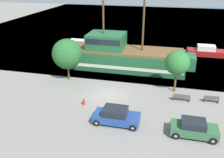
# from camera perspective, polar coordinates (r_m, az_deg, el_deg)

# --- Properties ---
(ground_plane) EXTENTS (160.00, 160.00, 0.00)m
(ground_plane) POSITION_cam_1_polar(r_m,az_deg,el_deg) (29.17, -0.95, -3.68)
(ground_plane) COLOR gray
(water_surface) EXTENTS (80.00, 80.00, 0.00)m
(water_surface) POSITION_cam_1_polar(r_m,az_deg,el_deg) (70.67, 8.30, 12.38)
(water_surface) COLOR #33566B
(water_surface) RESTS_ON ground
(pirate_ship) EXTENTS (18.89, 5.59, 10.79)m
(pirate_ship) POSITION_cam_1_polar(r_m,az_deg,el_deg) (36.98, 2.33, 5.36)
(pirate_ship) COLOR #1E5633
(pirate_ship) RESTS_ON water_surface
(moored_boat_dockside) EXTENTS (7.24, 2.36, 1.76)m
(moored_boat_dockside) POSITION_cam_1_polar(r_m,az_deg,el_deg) (45.77, 21.16, 5.84)
(moored_boat_dockside) COLOR maroon
(moored_boat_dockside) RESTS_ON water_surface
(moored_boat_outer) EXTENTS (7.14, 2.04, 1.69)m
(moored_boat_outer) POSITION_cam_1_polar(r_m,az_deg,el_deg) (47.05, -7.46, 7.62)
(moored_boat_outer) COLOR #B7B2A8
(moored_boat_outer) RESTS_ON water_surface
(parked_car_curb_front) EXTENTS (4.34, 2.02, 1.59)m
(parked_car_curb_front) POSITION_cam_1_polar(r_m,az_deg,el_deg) (23.71, 0.97, -8.44)
(parked_car_curb_front) COLOR navy
(parked_car_curb_front) RESTS_ON ground_plane
(parked_car_curb_mid) EXTENTS (3.98, 1.85, 1.56)m
(parked_car_curb_mid) POSITION_cam_1_polar(r_m,az_deg,el_deg) (23.13, 18.20, -10.70)
(parked_car_curb_mid) COLOR #2D5B38
(parked_car_curb_mid) RESTS_ON ground_plane
(fire_hydrant) EXTENTS (0.42, 0.25, 0.76)m
(fire_hydrant) POSITION_cam_1_polar(r_m,az_deg,el_deg) (27.07, -6.46, -5.15)
(fire_hydrant) COLOR red
(fire_hydrant) RESTS_ON ground_plane
(bench_promenade_east) EXTENTS (1.56, 0.45, 0.85)m
(bench_promenade_east) POSITION_cam_1_polar(r_m,az_deg,el_deg) (29.49, 21.76, -4.24)
(bench_promenade_east) COLOR #4C4742
(bench_promenade_east) RESTS_ON ground_plane
(bench_promenade_west) EXTENTS (1.84, 0.45, 0.85)m
(bench_promenade_west) POSITION_cam_1_polar(r_m,az_deg,el_deg) (28.76, 15.58, -4.04)
(bench_promenade_west) COLOR #4C4742
(bench_promenade_west) RESTS_ON ground_plane
(tree_row_east) EXTENTS (3.87, 3.87, 5.50)m
(tree_row_east) POSITION_cam_1_polar(r_m,az_deg,el_deg) (32.58, -10.21, 5.67)
(tree_row_east) COLOR brown
(tree_row_east) RESTS_ON ground_plane
(tree_row_mideast) EXTENTS (2.87, 2.87, 5.06)m
(tree_row_mideast) POSITION_cam_1_polar(r_m,az_deg,el_deg) (29.63, 14.70, 3.57)
(tree_row_mideast) COLOR brown
(tree_row_mideast) RESTS_ON ground_plane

